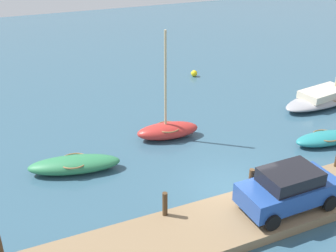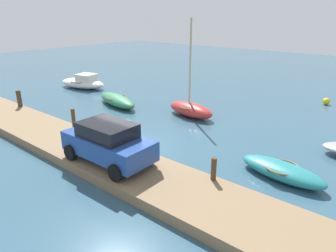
{
  "view_description": "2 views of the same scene",
  "coord_description": "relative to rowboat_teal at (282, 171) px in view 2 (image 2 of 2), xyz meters",
  "views": [
    {
      "loc": [
        -8.45,
        -12.2,
        10.26
      ],
      "look_at": [
        -1.08,
        4.33,
        1.28
      ],
      "focal_mm": 43.88,
      "sensor_mm": 36.0,
      "label": 1
    },
    {
      "loc": [
        9.87,
        -9.39,
        6.02
      ],
      "look_at": [
        0.73,
        1.64,
        0.74
      ],
      "focal_mm": 33.1,
      "sensor_mm": 36.0,
      "label": 2
    }
  ],
  "objects": [
    {
      "name": "ground_plane",
      "position": [
        -6.52,
        -1.49,
        -0.32
      ],
      "size": [
        84.0,
        84.0,
        0.0
      ],
      "primitive_type": "plane",
      "color": "#33566B"
    },
    {
      "name": "dock_platform",
      "position": [
        -6.52,
        -3.52,
        -0.12
      ],
      "size": [
        27.56,
        2.81,
        0.4
      ],
      "primitive_type": "cube",
      "color": "#846B4C",
      "rests_on": "ground_plane"
    },
    {
      "name": "rowboat_teal",
      "position": [
        0.0,
        0.0,
        0.0
      ],
      "size": [
        3.5,
        1.65,
        0.63
      ],
      "rotation": [
        0.0,
        0.0,
        -0.12
      ],
      "color": "teal",
      "rests_on": "ground_plane"
    },
    {
      "name": "rowboat_green",
      "position": [
        -12.37,
        2.64,
        0.05
      ],
      "size": [
        4.34,
        2.27,
        0.73
      ],
      "rotation": [
        0.0,
        0.0,
        -0.24
      ],
      "color": "#2D7A4C",
      "rests_on": "ground_plane"
    },
    {
      "name": "rowboat_red",
      "position": [
        -7.13,
        3.93,
        0.16
      ],
      "size": [
        3.45,
        1.72,
        5.76
      ],
      "rotation": [
        0.0,
        0.0,
        -0.14
      ],
      "color": "#B72D28",
      "rests_on": "ground_plane"
    },
    {
      "name": "motorboat_white",
      "position": [
        -18.51,
        4.3,
        0.16
      ],
      "size": [
        4.53,
        2.71,
        1.22
      ],
      "rotation": [
        0.0,
        0.0,
        0.22
      ],
      "color": "white",
      "rests_on": "ground_plane"
    },
    {
      "name": "mooring_post_west",
      "position": [
        -15.86,
        -2.36,
        0.6
      ],
      "size": [
        0.28,
        0.28,
        1.04
      ],
      "primitive_type": "cylinder",
      "color": "#47331E",
      "rests_on": "dock_platform"
    },
    {
      "name": "mooring_post_mid_west",
      "position": [
        -10.05,
        -2.36,
        0.58
      ],
      "size": [
        0.19,
        0.19,
        0.99
      ],
      "primitive_type": "cylinder",
      "color": "#47331E",
      "rests_on": "dock_platform"
    },
    {
      "name": "mooring_post_mid_east",
      "position": [
        -6.23,
        -2.36,
        0.59
      ],
      "size": [
        0.22,
        0.22,
        1.01
      ],
      "primitive_type": "cylinder",
      "color": "#47331E",
      "rests_on": "dock_platform"
    },
    {
      "name": "mooring_post_east",
      "position": [
        -1.61,
        -2.36,
        0.5
      ],
      "size": [
        0.19,
        0.19,
        0.85
      ],
      "primitive_type": "cylinder",
      "color": "#47331E",
      "rests_on": "dock_platform"
    },
    {
      "name": "parked_car",
      "position": [
        -5.57,
        -3.8,
        0.93
      ],
      "size": [
        3.86,
        1.97,
        1.63
      ],
      "rotation": [
        0.0,
        0.0,
        0.01
      ],
      "color": "#234793",
      "rests_on": "dock_platform"
    },
    {
      "name": "marker_buoy",
      "position": [
        -1.39,
        12.01,
        -0.08
      ],
      "size": [
        0.47,
        0.47,
        0.47
      ],
      "primitive_type": "sphere",
      "color": "yellow",
      "rests_on": "ground_plane"
    }
  ]
}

